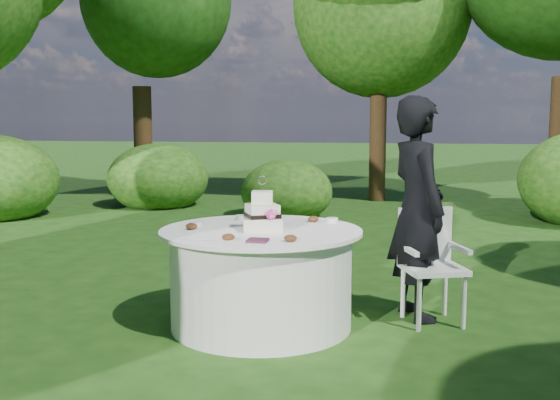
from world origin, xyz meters
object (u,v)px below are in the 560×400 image
(chair, at_px, (430,257))
(napkins, at_px, (258,240))
(table, at_px, (261,278))
(cake, at_px, (263,215))
(guest, at_px, (417,208))

(chair, bearing_deg, napkins, -142.34)
(table, bearing_deg, cake, -59.15)
(guest, xyz_separation_m, chair, (0.11, -0.07, -0.38))
(table, relative_size, chair, 1.73)
(table, bearing_deg, guest, 22.07)
(guest, bearing_deg, napkins, 106.71)
(guest, relative_size, table, 1.15)
(napkins, distance_m, chair, 1.54)
(napkins, distance_m, table, 0.65)
(table, xyz_separation_m, cake, (0.02, -0.04, 0.50))
(napkins, xyz_separation_m, chair, (1.20, 0.93, -0.26))
(cake, relative_size, chair, 0.46)
(table, xyz_separation_m, chair, (1.29, 0.41, 0.13))
(napkins, relative_size, cake, 0.33)
(guest, xyz_separation_m, cake, (-1.16, -0.52, -0.02))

